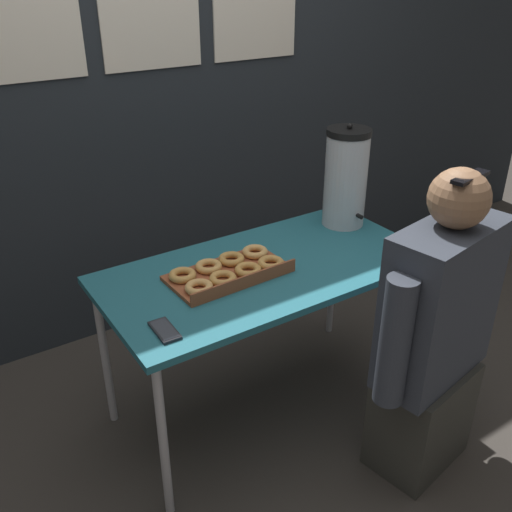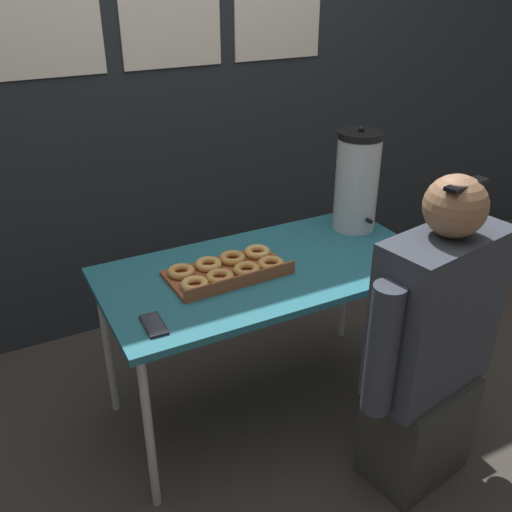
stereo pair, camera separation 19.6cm
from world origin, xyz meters
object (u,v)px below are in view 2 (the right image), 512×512
coffee_urn (357,181)px  person_seated (430,351)px  cell_phone (154,325)px  donut_box (228,270)px

coffee_urn → person_seated: person_seated is taller
cell_phone → person_seated: (0.86, -0.39, -0.14)m
coffee_urn → cell_phone: bearing=-162.2°
person_seated → donut_box: bearing=-60.4°
donut_box → cell_phone: 0.42m
person_seated → coffee_urn: bearing=-114.6°
coffee_urn → person_seated: (-0.19, -0.73, -0.36)m
coffee_urn → cell_phone: (-1.05, -0.34, -0.21)m
coffee_urn → cell_phone: 1.12m
donut_box → coffee_urn: bearing=9.0°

